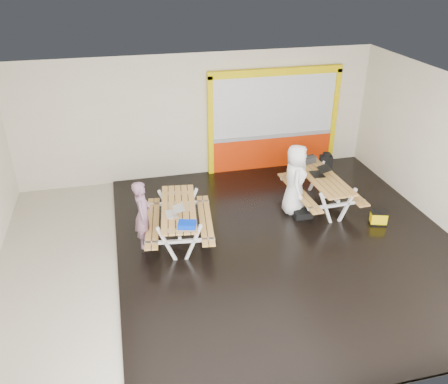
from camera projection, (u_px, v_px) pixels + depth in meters
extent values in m
cube|color=#B9AF9C|center=(233.00, 251.00, 10.08)|extent=(10.00, 8.00, 0.01)
cube|color=white|center=(235.00, 94.00, 8.43)|extent=(10.00, 8.00, 0.01)
cube|color=beige|center=(198.00, 117.00, 12.69)|extent=(10.00, 0.01, 3.50)
cube|color=beige|center=(314.00, 316.00, 5.82)|extent=(10.00, 0.01, 3.50)
cube|color=black|center=(287.00, 242.00, 10.32)|extent=(7.50, 7.98, 0.05)
cube|color=red|center=(272.00, 152.00, 13.67)|extent=(3.60, 0.12, 1.00)
cube|color=gray|center=(273.00, 136.00, 13.42)|extent=(3.60, 0.14, 0.10)
cube|color=silver|center=(274.00, 106.00, 13.00)|extent=(3.60, 0.08, 1.72)
cube|color=#EBCA00|center=(210.00, 127.00, 12.83)|extent=(0.14, 0.16, 2.90)
cube|color=#EBCA00|center=(333.00, 117.00, 13.60)|extent=(0.14, 0.16, 2.90)
cube|color=#EBCA00|center=(276.00, 72.00, 12.53)|extent=(3.88, 0.16, 0.20)
cube|color=#B18143|center=(165.00, 209.00, 10.05)|extent=(0.40, 2.13, 0.04)
cube|color=#B18143|center=(172.00, 209.00, 10.06)|extent=(0.40, 2.13, 0.04)
cube|color=#B18143|center=(178.00, 208.00, 10.07)|extent=(0.40, 2.13, 0.04)
cube|color=#B18143|center=(185.00, 208.00, 10.09)|extent=(0.40, 2.13, 0.04)
cube|color=#B18143|center=(192.00, 207.00, 10.10)|extent=(0.40, 2.13, 0.04)
cube|color=white|center=(167.00, 244.00, 9.52)|extent=(0.40, 0.11, 0.85)
cube|color=white|center=(193.00, 242.00, 9.57)|extent=(0.40, 0.11, 0.85)
cube|color=white|center=(180.00, 241.00, 9.52)|extent=(1.46, 0.25, 0.06)
cube|color=white|center=(179.00, 230.00, 9.39)|extent=(0.72, 0.16, 0.06)
cube|color=white|center=(167.00, 206.00, 10.94)|extent=(0.40, 0.11, 0.85)
cube|color=white|center=(190.00, 204.00, 10.99)|extent=(0.40, 0.11, 0.85)
cube|color=white|center=(178.00, 203.00, 10.94)|extent=(1.46, 0.25, 0.06)
cube|color=white|center=(178.00, 193.00, 10.81)|extent=(0.72, 0.16, 0.06)
cube|color=white|center=(179.00, 217.00, 10.18)|extent=(0.29, 1.74, 0.06)
cube|color=#B18143|center=(149.00, 222.00, 10.16)|extent=(0.40, 2.13, 0.04)
cube|color=#B18143|center=(156.00, 222.00, 10.18)|extent=(0.40, 2.13, 0.04)
cube|color=#B18143|center=(202.00, 219.00, 10.27)|extent=(0.40, 2.13, 0.04)
cube|color=#B18143|center=(209.00, 219.00, 10.29)|extent=(0.40, 2.13, 0.04)
cube|color=#B18143|center=(311.00, 179.00, 11.32)|extent=(0.23, 2.19, 0.04)
cube|color=#B18143|center=(317.00, 178.00, 11.36)|extent=(0.23, 2.19, 0.04)
cube|color=#B18143|center=(322.00, 177.00, 11.39)|extent=(0.23, 2.19, 0.04)
cube|color=#B18143|center=(328.00, 176.00, 11.43)|extent=(0.23, 2.19, 0.04)
cube|color=#B18143|center=(334.00, 176.00, 11.47)|extent=(0.23, 2.19, 0.04)
cube|color=white|center=(326.00, 208.00, 10.80)|extent=(0.41, 0.08, 0.88)
cube|color=white|center=(347.00, 205.00, 10.94)|extent=(0.41, 0.08, 0.88)
cube|color=white|center=(337.00, 205.00, 10.85)|extent=(1.50, 0.13, 0.07)
cube|color=white|center=(338.00, 194.00, 10.71)|extent=(0.74, 0.10, 0.07)
cube|color=white|center=(297.00, 178.00, 12.21)|extent=(0.41, 0.08, 0.88)
cube|color=white|center=(316.00, 176.00, 12.35)|extent=(0.41, 0.08, 0.88)
cube|color=white|center=(307.00, 175.00, 12.26)|extent=(1.50, 0.13, 0.07)
cube|color=white|center=(308.00, 166.00, 12.13)|extent=(0.74, 0.10, 0.07)
cube|color=white|center=(321.00, 185.00, 11.50)|extent=(0.14, 1.79, 0.07)
cube|color=#B18143|center=(296.00, 192.00, 11.39)|extent=(0.22, 2.19, 0.04)
cube|color=#B18143|center=(302.00, 192.00, 11.42)|extent=(0.22, 2.19, 0.04)
cube|color=#B18143|center=(340.00, 186.00, 11.68)|extent=(0.22, 2.19, 0.04)
cube|color=#B18143|center=(345.00, 186.00, 11.71)|extent=(0.22, 2.19, 0.04)
imported|color=#7A5566|center=(143.00, 214.00, 9.73)|extent=(0.48, 0.63, 1.54)
imported|color=white|center=(295.00, 180.00, 11.12)|extent=(0.80, 1.01, 1.80)
cube|color=silver|center=(172.00, 214.00, 9.79)|extent=(0.25, 0.36, 0.02)
cube|color=silver|center=(179.00, 208.00, 9.76)|extent=(0.23, 0.36, 0.07)
cube|color=silver|center=(178.00, 208.00, 9.76)|extent=(0.20, 0.31, 0.06)
cube|color=black|center=(317.00, 174.00, 11.48)|extent=(0.30, 0.41, 0.02)
cube|color=black|center=(324.00, 169.00, 11.44)|extent=(0.28, 0.41, 0.08)
cube|color=silver|center=(324.00, 169.00, 11.44)|extent=(0.24, 0.36, 0.06)
cube|color=#0027C1|center=(187.00, 225.00, 9.33)|extent=(0.41, 0.34, 0.11)
cube|color=black|center=(308.00, 160.00, 12.07)|extent=(0.43, 0.30, 0.17)
cylinder|color=black|center=(309.00, 155.00, 12.01)|extent=(0.28, 0.11, 0.02)
cube|color=black|center=(326.00, 164.00, 12.33)|extent=(0.37, 0.28, 0.47)
cylinder|color=black|center=(327.00, 155.00, 12.21)|extent=(0.25, 0.25, 0.12)
cube|color=black|center=(302.00, 214.00, 11.23)|extent=(0.44, 0.34, 0.16)
cube|color=black|center=(377.00, 223.00, 10.96)|extent=(0.45, 0.36, 0.04)
cube|color=#E1BD00|center=(378.00, 218.00, 10.90)|extent=(0.42, 0.33, 0.29)
cube|color=black|center=(380.00, 212.00, 10.82)|extent=(0.45, 0.36, 0.03)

